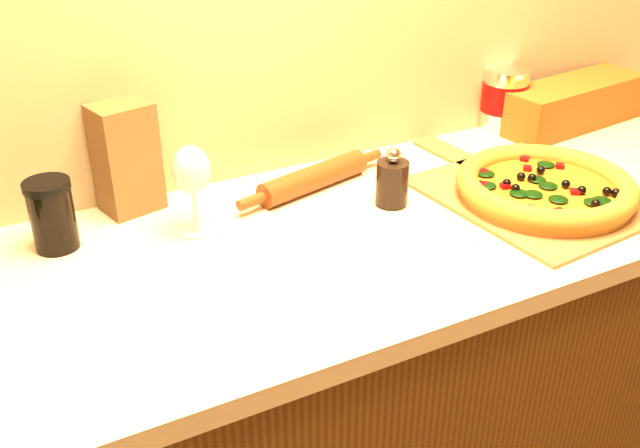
{
  "coord_description": "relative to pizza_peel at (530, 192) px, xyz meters",
  "views": [
    {
      "loc": [
        -0.61,
        0.38,
        1.58
      ],
      "look_at": [
        -0.09,
        1.38,
        0.96
      ],
      "focal_mm": 40.0,
      "sensor_mm": 36.0,
      "label": 1
    }
  ],
  "objects": [
    {
      "name": "paper_bag",
      "position": [
        -0.77,
        0.33,
        0.11
      ],
      "size": [
        0.13,
        0.11,
        0.22
      ],
      "primitive_type": "cube",
      "rotation": [
        0.0,
        0.0,
        0.24
      ],
      "color": "brown",
      "rests_on": "countertop"
    },
    {
      "name": "coffee_canister",
      "position": [
        0.2,
        0.33,
        0.08
      ],
      "size": [
        0.12,
        0.12,
        0.16
      ],
      "color": "silver",
      "rests_on": "countertop"
    },
    {
      "name": "dark_jar",
      "position": [
        -0.93,
        0.24,
        0.06
      ],
      "size": [
        0.08,
        0.08,
        0.13
      ],
      "color": "black",
      "rests_on": "countertop"
    },
    {
      "name": "wine_glass",
      "position": [
        -0.69,
        0.17,
        0.12
      ],
      "size": [
        0.07,
        0.07,
        0.18
      ],
      "color": "silver",
      "rests_on": "countertop"
    },
    {
      "name": "countertop",
      "position": [
        -0.42,
        0.04,
        -0.02
      ],
      "size": [
        2.84,
        0.68,
        0.04
      ],
      "primitive_type": "cube",
      "color": "#C0B496",
      "rests_on": "cabinet"
    },
    {
      "name": "cabinet",
      "position": [
        -0.42,
        0.04,
        -0.47
      ],
      "size": [
        2.8,
        0.65,
        0.86
      ],
      "primitive_type": "cube",
      "color": "#4A260F",
      "rests_on": "ground"
    },
    {
      "name": "pizza_peel",
      "position": [
        0.0,
        0.0,
        0.0
      ],
      "size": [
        0.43,
        0.61,
        0.01
      ],
      "rotation": [
        0.0,
        0.0,
        0.09
      ],
      "color": "brown",
      "rests_on": "countertop"
    },
    {
      "name": "pizza",
      "position": [
        0.0,
        -0.04,
        0.03
      ],
      "size": [
        0.37,
        0.37,
        0.05
      ],
      "color": "#C38930",
      "rests_on": "pizza_peel"
    },
    {
      "name": "pepper_grinder",
      "position": [
        -0.29,
        0.1,
        0.05
      ],
      "size": [
        0.07,
        0.07,
        0.13
      ],
      "color": "black",
      "rests_on": "countertop"
    },
    {
      "name": "bread_bag",
      "position": [
        0.38,
        0.27,
        0.05
      ],
      "size": [
        0.44,
        0.19,
        0.12
      ],
      "primitive_type": "cube",
      "rotation": [
        0.0,
        0.0,
        0.12
      ],
      "color": "brown",
      "rests_on": "countertop"
    },
    {
      "name": "rolling_pin",
      "position": [
        -0.4,
        0.24,
        0.02
      ],
      "size": [
        0.39,
        0.12,
        0.05
      ],
      "rotation": [
        0.0,
        0.0,
        0.25
      ],
      "color": "#5D2A0F",
      "rests_on": "countertop"
    }
  ]
}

